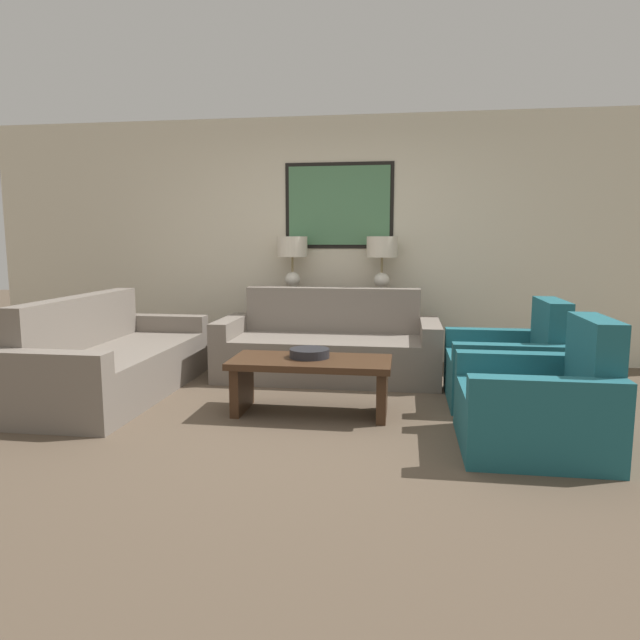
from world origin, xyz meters
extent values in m
plane|color=brown|center=(0.00, 0.00, 0.00)|extent=(20.00, 20.00, 0.00)
cube|color=beige|center=(0.00, 2.42, 1.32)|extent=(8.03, 0.10, 2.65)
cube|color=black|center=(0.00, 2.36, 1.70)|extent=(1.18, 0.01, 0.92)
cube|color=#4C7F56|center=(0.00, 2.35, 1.70)|extent=(1.10, 0.02, 0.84)
cube|color=#332319|center=(0.00, 2.16, 0.40)|extent=(1.37, 0.35, 0.80)
cylinder|color=silver|center=(-0.48, 2.16, 0.81)|extent=(0.14, 0.14, 0.02)
sphere|color=silver|center=(-0.48, 2.16, 0.91)|extent=(0.17, 0.17, 0.17)
cylinder|color=#8C7A51|center=(-0.48, 2.16, 1.07)|extent=(0.02, 0.02, 0.16)
cylinder|color=beige|center=(-0.48, 2.16, 1.26)|extent=(0.33, 0.33, 0.22)
cylinder|color=silver|center=(0.48, 2.16, 0.81)|extent=(0.14, 0.14, 0.02)
sphere|color=silver|center=(0.48, 2.16, 0.91)|extent=(0.17, 0.17, 0.17)
cylinder|color=#8C7A51|center=(0.48, 2.16, 1.07)|extent=(0.02, 0.02, 0.16)
cylinder|color=beige|center=(0.48, 2.16, 1.26)|extent=(0.33, 0.33, 0.22)
cube|color=slate|center=(0.00, 1.39, 0.20)|extent=(1.76, 0.70, 0.40)
cube|color=slate|center=(0.00, 1.83, 0.43)|extent=(1.76, 0.18, 0.85)
cube|color=slate|center=(-0.97, 1.48, 0.28)|extent=(0.18, 0.88, 0.57)
cube|color=slate|center=(0.97, 1.48, 0.28)|extent=(0.18, 0.88, 0.57)
cube|color=slate|center=(-1.63, 0.63, 0.20)|extent=(0.70, 1.76, 0.40)
cube|color=slate|center=(-2.07, 0.63, 0.43)|extent=(0.18, 1.76, 0.85)
cube|color=slate|center=(-1.72, -0.34, 0.28)|extent=(0.88, 0.18, 0.57)
cube|color=slate|center=(-1.72, 1.60, 0.28)|extent=(0.88, 0.18, 0.57)
cube|color=#3D2616|center=(0.02, 0.32, 0.41)|extent=(1.23, 0.56, 0.05)
cube|color=#3D2616|center=(-0.53, 0.32, 0.19)|extent=(0.07, 0.45, 0.38)
cube|color=#3D2616|center=(0.57, 0.32, 0.19)|extent=(0.07, 0.45, 0.38)
cylinder|color=#232328|center=(0.00, 0.38, 0.46)|extent=(0.31, 0.31, 0.07)
cube|color=#1E5B66|center=(1.45, 0.86, 0.20)|extent=(0.71, 0.61, 0.39)
cube|color=#1E5B66|center=(1.89, 0.86, 0.43)|extent=(0.18, 0.61, 0.86)
cube|color=#1E5B66|center=(1.54, 1.23, 0.28)|extent=(0.89, 0.14, 0.55)
cube|color=#1E5B66|center=(1.54, 0.48, 0.28)|extent=(0.89, 0.14, 0.55)
cube|color=#1E5B66|center=(1.45, -0.21, 0.20)|extent=(0.71, 0.61, 0.39)
cube|color=#1E5B66|center=(1.89, -0.21, 0.43)|extent=(0.18, 0.61, 0.86)
cube|color=#1E5B66|center=(1.54, 0.16, 0.28)|extent=(0.89, 0.14, 0.55)
cube|color=#1E5B66|center=(1.54, -0.59, 0.28)|extent=(0.89, 0.14, 0.55)
camera|label=1|loc=(0.71, -3.90, 1.33)|focal=32.00mm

